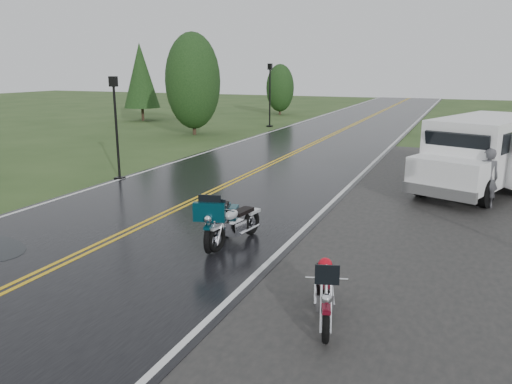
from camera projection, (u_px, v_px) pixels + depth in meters
ground at (107, 243)px, 11.19m from camera, size 120.00×120.00×0.00m
road at (269, 165)px, 20.12m from camera, size 8.00×100.00×0.04m
motorcycle_red at (326, 310)px, 6.94m from camera, size 1.19×2.00×1.11m
motorcycle_teal at (209, 228)px, 10.30m from camera, size 1.26×2.22×1.24m
motorcycle_silver at (216, 229)px, 10.38m from camera, size 0.96×1.99×1.13m
van_white at (424, 159)px, 14.91m from camera, size 4.24×6.47×2.38m
person_at_van at (487, 179)px, 13.77m from camera, size 0.70×0.55×1.68m
lamp_post_near_left at (116, 129)px, 17.16m from camera, size 0.31×0.31×3.60m
lamp_post_far_left at (270, 95)px, 32.82m from camera, size 0.36×0.36×4.16m
tree_left_mid at (193, 92)px, 28.87m from camera, size 3.19×3.19×4.99m
tree_left_far at (280, 93)px, 41.68m from camera, size 2.31×2.31×3.56m
pine_left_far at (141, 83)px, 36.65m from camera, size 2.63×2.63×5.49m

